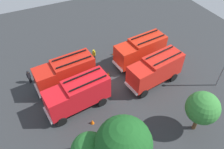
% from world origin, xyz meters
% --- Properties ---
extents(ground_plane, '(50.03, 50.03, 0.00)m').
position_xyz_m(ground_plane, '(0.00, 0.00, 0.00)').
color(ground_plane, '#2D3033').
extents(fire_truck_0, '(7.42, 3.37, 3.88)m').
position_xyz_m(fire_truck_0, '(-5.16, -1.96, 2.15)').
color(fire_truck_0, red).
rests_on(fire_truck_0, ground).
extents(fire_truck_1, '(7.38, 3.25, 3.88)m').
position_xyz_m(fire_truck_1, '(5.19, -2.02, 2.15)').
color(fire_truck_1, red).
rests_on(fire_truck_1, ground).
extents(fire_truck_2, '(7.48, 3.61, 3.88)m').
position_xyz_m(fire_truck_2, '(-4.80, 2.15, 2.15)').
color(fire_truck_2, red).
rests_on(fire_truck_2, ground).
extents(fire_truck_3, '(7.44, 3.45, 3.88)m').
position_xyz_m(fire_truck_3, '(4.96, 1.85, 2.15)').
color(fire_truck_3, red).
rests_on(fire_truck_3, ground).
extents(firefighter_0, '(0.48, 0.41, 1.60)m').
position_xyz_m(firefighter_0, '(6.11, -5.77, 0.88)').
color(firefighter_0, black).
rests_on(firefighter_0, ground).
extents(firefighter_1, '(0.48, 0.41, 1.67)m').
position_xyz_m(firefighter_1, '(0.32, -5.20, 0.93)').
color(firefighter_1, black).
rests_on(firefighter_1, ground).
extents(firefighter_2, '(0.46, 0.32, 1.72)m').
position_xyz_m(firefighter_2, '(4.42, -0.17, 0.96)').
color(firefighter_2, black).
rests_on(firefighter_2, ground).
extents(firefighter_3, '(0.48, 0.45, 1.84)m').
position_xyz_m(firefighter_3, '(9.30, -4.49, 1.05)').
color(firefighter_3, black).
rests_on(firefighter_3, ground).
extents(tree_0, '(3.23, 3.23, 5.00)m').
position_xyz_m(tree_0, '(-4.86, 9.70, 3.37)').
color(tree_0, brown).
rests_on(tree_0, ground).
extents(tree_1, '(4.45, 4.45, 6.90)m').
position_xyz_m(tree_1, '(3.97, 10.37, 4.65)').
color(tree_1, brown).
rests_on(tree_1, ground).
extents(traffic_cone_0, '(0.47, 0.47, 0.68)m').
position_xyz_m(traffic_cone_0, '(-0.04, -1.28, 0.34)').
color(traffic_cone_0, '#F2600C').
rests_on(traffic_cone_0, ground).
extents(traffic_cone_1, '(0.40, 0.40, 0.57)m').
position_xyz_m(traffic_cone_1, '(4.51, 4.61, 0.28)').
color(traffic_cone_1, '#F2600C').
rests_on(traffic_cone_1, ground).
extents(traffic_cone_2, '(0.43, 0.43, 0.61)m').
position_xyz_m(traffic_cone_2, '(-2.71, -5.04, 0.30)').
color(traffic_cone_2, '#F2600C').
rests_on(traffic_cone_2, ground).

